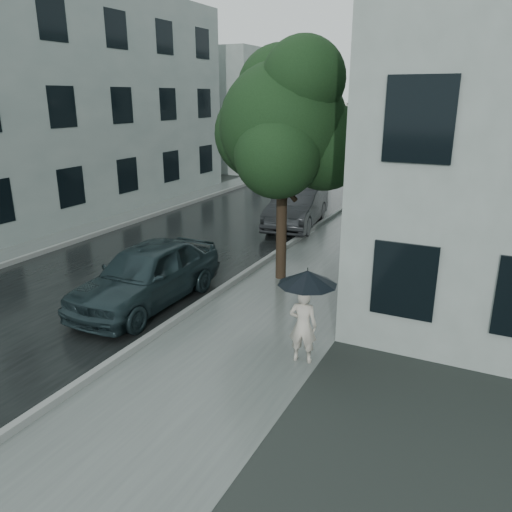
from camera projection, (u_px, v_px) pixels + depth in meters
The scene contains 14 objects.
ground at pixel (219, 352), 10.21m from camera, with size 120.00×120.00×0.00m, color black.
sidewalk at pixel (372, 224), 20.36m from camera, with size 3.50×60.00×0.01m, color slate.
kerb_near at pixel (329, 218), 21.10m from camera, with size 0.15×60.00×0.15m, color slate.
asphalt_road at pixel (255, 211), 22.59m from camera, with size 6.85×60.00×0.00m, color black.
kerb_far at pixel (190, 203), 24.04m from camera, with size 0.15×60.00×0.15m, color slate.
sidewalk_far at pixel (174, 202), 24.45m from camera, with size 1.70×60.00×0.01m, color #4C5451.
building_far_a at pixel (32, 102), 21.36m from camera, with size 7.02×20.00×9.50m.
building_far_b at pixel (257, 108), 40.39m from camera, with size 7.02×18.00×8.00m.
pedestrian at pixel (303, 325), 9.64m from camera, with size 0.55×0.36×1.51m, color beige.
umbrella at pixel (308, 278), 9.34m from camera, with size 1.51×1.51×1.00m.
street_tree at pixel (285, 124), 13.16m from camera, with size 4.39×3.99×6.43m.
lamp_post at pixel (351, 150), 21.69m from camera, with size 0.85×0.33×4.77m.
car_near at pixel (147, 274), 12.35m from camera, with size 1.84×4.58×1.56m, color #1B2A2E.
car_far at pixel (297, 207), 19.80m from camera, with size 1.64×4.71×1.55m, color #222427.
Camera 1 is at (4.70, -7.85, 5.00)m, focal length 35.00 mm.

